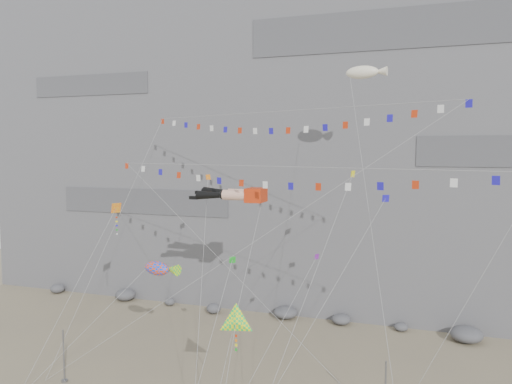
# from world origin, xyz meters

# --- Properties ---
(cliff) EXTENTS (80.00, 28.00, 50.00)m
(cliff) POSITION_xyz_m (0.00, 32.00, 25.00)
(cliff) COLOR slate
(cliff) RESTS_ON ground
(talus_boulders) EXTENTS (60.00, 3.00, 1.20)m
(talus_boulders) POSITION_xyz_m (0.00, 17.00, 0.60)
(talus_boulders) COLOR #59595E
(talus_boulders) RESTS_ON ground
(anchor_pole_left) EXTENTS (0.12, 0.12, 4.17)m
(anchor_pole_left) POSITION_xyz_m (-12.53, -2.85, 2.09)
(anchor_pole_left) COLOR slate
(anchor_pole_left) RESTS_ON ground
(legs_kite) EXTENTS (7.70, 15.87, 20.60)m
(legs_kite) POSITION_xyz_m (-1.50, 5.96, 14.30)
(legs_kite) COLOR red
(legs_kite) RESTS_ON ground
(flag_banner_upper) EXTENTS (30.56, 17.21, 28.90)m
(flag_banner_upper) POSITION_xyz_m (1.80, 7.95, 21.41)
(flag_banner_upper) COLOR red
(flag_banner_upper) RESTS_ON ground
(flag_banner_lower) EXTENTS (33.96, 10.99, 19.84)m
(flag_banner_lower) POSITION_xyz_m (3.09, 3.11, 16.83)
(flag_banner_lower) COLOR red
(flag_banner_lower) RESTS_ON ground
(harlequin_kite) EXTENTS (3.86, 9.54, 15.76)m
(harlequin_kite) POSITION_xyz_m (-12.02, 3.80, 12.95)
(harlequin_kite) COLOR #FB291B
(harlequin_kite) RESTS_ON ground
(fish_windsock) EXTENTS (9.45, 7.75, 13.02)m
(fish_windsock) POSITION_xyz_m (-6.91, 1.87, 8.38)
(fish_windsock) COLOR #FA470C
(fish_windsock) RESTS_ON ground
(delta_kite) EXTENTS (2.56, 4.56, 8.51)m
(delta_kite) POSITION_xyz_m (2.22, -3.76, 6.73)
(delta_kite) COLOR #FFF80D
(delta_kite) RESTS_ON ground
(blimp_windsock) EXTENTS (6.42, 14.00, 28.30)m
(blimp_windsock) POSITION_xyz_m (8.53, 10.15, 24.67)
(blimp_windsock) COLOR #F9EFCD
(blimp_windsock) RESTS_ON ground
(small_kite_a) EXTENTS (5.47, 14.23, 21.24)m
(small_kite_a) POSITION_xyz_m (-5.03, 8.08, 15.24)
(small_kite_a) COLOR orange
(small_kite_a) RESTS_ON ground
(small_kite_b) EXTENTS (4.35, 10.80, 14.42)m
(small_kite_b) POSITION_xyz_m (5.59, 5.35, 9.24)
(small_kite_b) COLOR purple
(small_kite_b) RESTS_ON ground
(small_kite_c) EXTENTS (1.10, 9.88, 13.37)m
(small_kite_c) POSITION_xyz_m (0.00, 1.17, 9.54)
(small_kite_c) COLOR #17991F
(small_kite_c) RESTS_ON ground
(small_kite_d) EXTENTS (4.76, 15.27, 22.13)m
(small_kite_d) POSITION_xyz_m (8.15, 7.30, 15.86)
(small_kite_d) COLOR yellow
(small_kite_d) RESTS_ON ground
(small_kite_e) EXTENTS (8.16, 10.23, 18.87)m
(small_kite_e) POSITION_xyz_m (10.97, 4.41, 14.25)
(small_kite_e) COLOR #1D14B2
(small_kite_e) RESTS_ON ground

